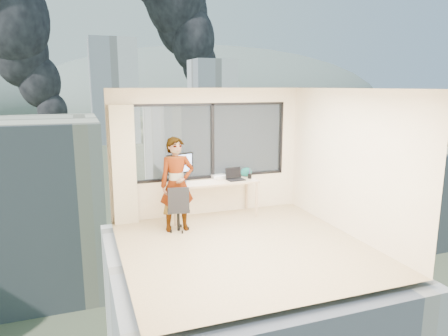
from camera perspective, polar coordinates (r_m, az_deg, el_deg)
name	(u,v)px	position (r m, az deg, el deg)	size (l,w,h in m)	color
floor	(244,246)	(6.96, 2.82, -10.88)	(4.00, 4.00, 0.01)	tan
ceiling	(246,88)	(6.44, 3.05, 11.05)	(4.00, 4.00, 0.01)	white
wall_front	(311,204)	(4.85, 12.06, -4.89)	(4.00, 0.01, 2.60)	beige
wall_left	(118,180)	(6.11, -14.66, -1.63)	(0.01, 4.00, 2.60)	beige
wall_right	(349,163)	(7.57, 17.06, 0.71)	(0.01, 4.00, 2.60)	beige
window_wall	(210,141)	(8.41, -1.98, 3.80)	(3.30, 0.16, 1.55)	black
curtain	(124,165)	(8.00, -13.85, 0.35)	(0.45, 0.14, 2.30)	#F3E1BE
desk	(213,199)	(8.31, -1.54, -4.39)	(1.80, 0.60, 0.75)	tan
chair	(178,208)	(7.57, -6.43, -5.54)	(0.45, 0.45, 0.88)	black
person	(177,184)	(7.51, -6.60, -2.29)	(0.63, 0.42, 1.74)	#2D2D33
monitor	(180,168)	(8.11, -6.17, 0.04)	(0.60, 0.13, 0.60)	black
game_console	(220,177)	(8.49, -0.63, -1.20)	(0.29, 0.24, 0.07)	white
laptop	(236,175)	(8.31, 1.67, -0.94)	(0.35, 0.37, 0.23)	black
cellphone	(237,180)	(8.28, 1.83, -1.73)	(0.12, 0.06, 0.01)	black
pen_cup	(250,176)	(8.48, 3.62, -1.13)	(0.08, 0.08, 0.10)	black
handbag	(246,172)	(8.64, 3.12, -0.57)	(0.25, 0.13, 0.19)	#0D4F44
exterior_ground	(89,143)	(127.06, -18.40, 3.33)	(400.00, 400.00, 0.04)	#515B3D
near_bldg_b	(214,162)	(47.07, -1.40, 0.86)	(14.00, 13.00, 16.00)	white
near_bldg_c	(400,195)	(48.40, 23.37, -3.44)	(12.00, 10.00, 10.00)	beige
far_tower_b	(114,91)	(126.39, -15.16, 10.31)	(13.00, 13.00, 30.00)	silver
far_tower_c	(212,96)	(153.52, -1.67, 10.08)	(15.00, 15.00, 26.00)	silver
hill_b	(208,106)	(342.08, -2.24, 8.65)	(300.00, 220.00, 96.00)	slate
tree_b	(194,275)	(27.62, -4.20, -14.67)	(7.60, 7.60, 9.00)	#184819
tree_c	(282,177)	(53.35, 8.18, -1.28)	(8.40, 8.40, 10.00)	#184819
smoke_plume_b	(212,28)	(186.69, -1.65, 18.94)	(30.00, 18.00, 70.00)	black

